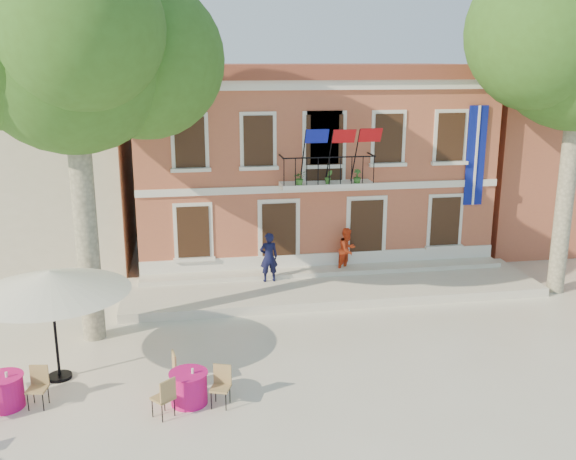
# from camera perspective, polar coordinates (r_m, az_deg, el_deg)

# --- Properties ---
(ground) EXTENTS (90.00, 90.00, 0.00)m
(ground) POSITION_cam_1_polar(r_m,az_deg,el_deg) (17.68, 0.89, -10.76)
(ground) COLOR beige
(ground) RESTS_ON ground
(main_building) EXTENTS (13.50, 9.59, 7.50)m
(main_building) POSITION_cam_1_polar(r_m,az_deg,el_deg) (26.42, 1.30, 6.44)
(main_building) COLOR #AD563E
(main_building) RESTS_ON ground
(neighbor_west) EXTENTS (9.40, 9.40, 6.40)m
(neighbor_west) POSITION_cam_1_polar(r_m,az_deg,el_deg) (27.84, -23.15, 4.51)
(neighbor_west) COLOR beige
(neighbor_west) RESTS_ON ground
(neighbor_east) EXTENTS (9.40, 9.40, 6.40)m
(neighbor_east) POSITION_cam_1_polar(r_m,az_deg,el_deg) (31.89, 22.74, 5.73)
(neighbor_east) COLOR #AD563E
(neighbor_east) RESTS_ON ground
(terrace) EXTENTS (14.00, 3.40, 0.30)m
(terrace) POSITION_cam_1_polar(r_m,az_deg,el_deg) (21.99, 3.98, -5.11)
(terrace) COLOR silver
(terrace) RESTS_ON ground
(plane_tree_west) EXTENTS (5.44, 5.44, 10.68)m
(plane_tree_west) POSITION_cam_1_polar(r_m,az_deg,el_deg) (17.77, -18.73, 14.90)
(plane_tree_west) COLOR #A59E84
(plane_tree_west) RESTS_ON ground
(patio_umbrella) EXTENTS (3.77, 3.77, 2.81)m
(patio_umbrella) POSITION_cam_1_polar(r_m,az_deg,el_deg) (16.36, -20.37, -4.37)
(patio_umbrella) COLOR black
(patio_umbrella) RESTS_ON ground
(pedestrian_navy) EXTENTS (0.65, 0.46, 1.72)m
(pedestrian_navy) POSITION_cam_1_polar(r_m,az_deg,el_deg) (21.83, -1.72, -2.43)
(pedestrian_navy) COLOR black
(pedestrian_navy) RESTS_ON terrace
(pedestrian_orange) EXTENTS (0.99, 0.95, 1.61)m
(pedestrian_orange) POSITION_cam_1_polar(r_m,az_deg,el_deg) (22.94, 5.29, -1.78)
(pedestrian_orange) COLOR #EE431C
(pedestrian_orange) RESTS_ON terrace
(cafe_table_0) EXTENTS (1.75, 1.85, 0.95)m
(cafe_table_0) POSITION_cam_1_polar(r_m,az_deg,el_deg) (16.26, -23.91, -12.87)
(cafe_table_0) COLOR #CC1355
(cafe_table_0) RESTS_ON ground
(cafe_table_1) EXTENTS (1.84, 1.76, 0.95)m
(cafe_table_1) POSITION_cam_1_polar(r_m,az_deg,el_deg) (15.26, -8.81, -13.56)
(cafe_table_1) COLOR #CC1355
(cafe_table_1) RESTS_ON ground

